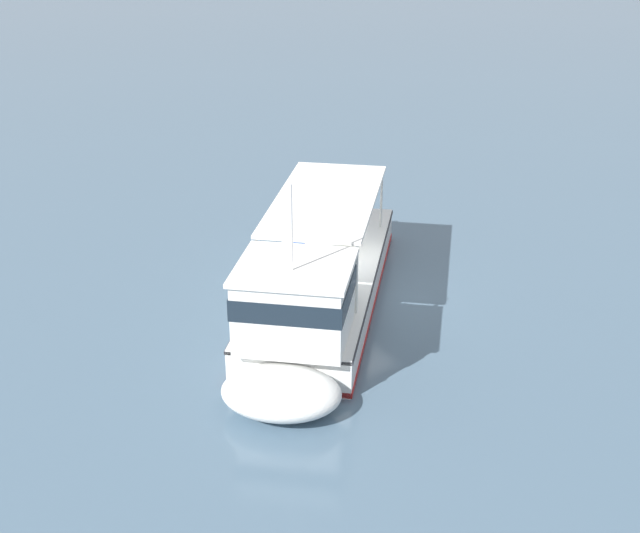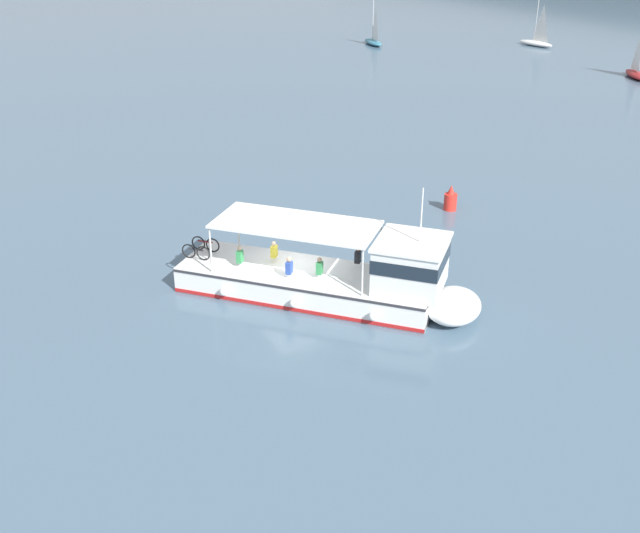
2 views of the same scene
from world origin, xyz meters
name	(u,v)px [view 2 (image 2 of 2)]	position (x,y,z in m)	size (l,w,h in m)	color
ground_plane	(295,285)	(0.00, 0.00, 0.00)	(400.00, 400.00, 0.00)	slate
ferry_main	(343,278)	(2.12, 1.17, 1.02)	(11.37, 10.97, 5.32)	white
sailboat_near_starboard	(637,72)	(-24.15, 48.49, 0.54)	(4.85, 3.64, 5.40)	maroon
sailboat_near_port	(536,41)	(-42.75, 52.81, 0.54)	(4.94, 1.98, 5.40)	white
sailboat_off_bow	(373,40)	(-52.53, 36.09, 0.54)	(4.99, 2.44, 5.40)	teal
channel_buoy	(450,200)	(-4.20, 11.41, 0.57)	(0.70, 0.70, 1.40)	red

